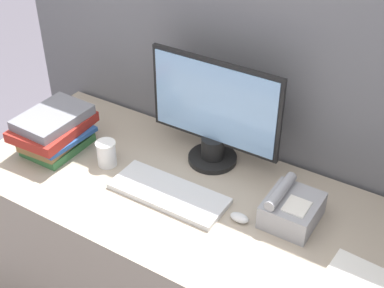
% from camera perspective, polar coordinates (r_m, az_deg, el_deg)
% --- Properties ---
extents(cubicle_panel_rear, '(2.08, 0.04, 1.73)m').
position_cam_1_polar(cubicle_panel_rear, '(2.07, 5.70, 3.45)').
color(cubicle_panel_rear, slate).
rests_on(cubicle_panel_rear, ground_plane).
extents(desk, '(1.68, 0.70, 0.72)m').
position_cam_1_polar(desk, '(2.13, 0.00, -12.95)').
color(desk, tan).
rests_on(desk, ground_plane).
extents(monitor, '(0.52, 0.19, 0.42)m').
position_cam_1_polar(monitor, '(1.93, 2.36, 2.99)').
color(monitor, black).
rests_on(monitor, desk).
extents(keyboard, '(0.42, 0.17, 0.02)m').
position_cam_1_polar(keyboard, '(1.88, -2.50, -5.26)').
color(keyboard, silver).
rests_on(keyboard, desk).
extents(mouse, '(0.07, 0.04, 0.03)m').
position_cam_1_polar(mouse, '(1.78, 5.09, -7.84)').
color(mouse, silver).
rests_on(mouse, desk).
extents(coffee_cup, '(0.08, 0.08, 0.10)m').
position_cam_1_polar(coffee_cup, '(2.01, -9.11, -1.00)').
color(coffee_cup, white).
rests_on(coffee_cup, desk).
extents(book_stack, '(0.24, 0.31, 0.16)m').
position_cam_1_polar(book_stack, '(2.12, -14.46, 1.42)').
color(book_stack, '#38723F').
rests_on(book_stack, desk).
extents(desk_telephone, '(0.17, 0.19, 0.12)m').
position_cam_1_polar(desk_telephone, '(1.78, 10.53, -6.81)').
color(desk_telephone, '#99999E').
rests_on(desk_telephone, desk).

